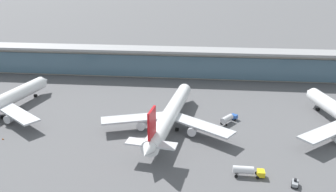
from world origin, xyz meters
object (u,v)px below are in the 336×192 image
Objects in this scene: airliner_centre_stand at (170,115)px; safety_cone_echo at (3,139)px; service_truck_near_nose_blue at (228,118)px; service_truck_under_wing_yellow at (247,171)px; service_truck_mid_apron_grey at (295,183)px.

airliner_centre_stand is 56.59m from safety_cone_echo.
safety_cone_echo is (-75.69, -21.21, -1.39)m from service_truck_near_nose_blue.
service_truck_under_wing_yellow is at bearing -9.33° from safety_cone_echo.
service_truck_under_wing_yellow is at bearing -48.43° from airliner_centre_stand.
service_truck_near_nose_blue is at bearing 15.66° from safety_cone_echo.
airliner_centre_stand is 22.52m from service_truck_near_nose_blue.
safety_cone_echo is at bearing 170.67° from service_truck_under_wing_yellow.
service_truck_mid_apron_grey is (36.02, -30.46, -4.26)m from airliner_centre_stand.
service_truck_near_nose_blue reaches higher than service_truck_mid_apron_grey.
service_truck_under_wing_yellow reaches higher than safety_cone_echo.
airliner_centre_stand reaches higher than service_truck_near_nose_blue.
service_truck_near_nose_blue is 40.37m from service_truck_mid_apron_grey.
airliner_centre_stand is 87.45× the size of safety_cone_echo.
service_truck_mid_apron_grey reaches higher than safety_cone_echo.
safety_cone_echo is (-54.57, -14.17, -4.82)m from airliner_centre_stand.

